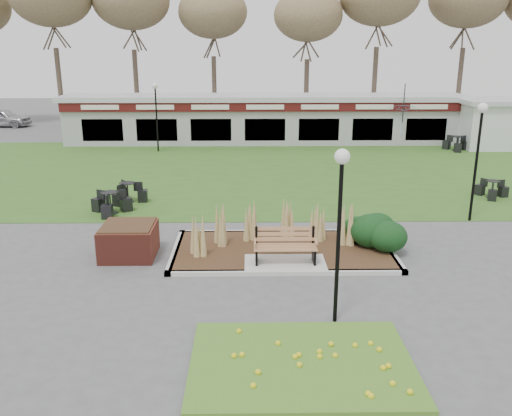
{
  "coord_description": "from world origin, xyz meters",
  "views": [
    {
      "loc": [
        -0.99,
        -13.52,
        5.78
      ],
      "look_at": [
        -0.77,
        2.0,
        1.12
      ],
      "focal_mm": 38.0,
      "sensor_mm": 36.0,
      "label": 1
    }
  ],
  "objects_px": {
    "bistro_set_d": "(456,146)",
    "brick_planter": "(129,240)",
    "car_silver": "(2,118)",
    "patio_umbrella": "(402,120)",
    "food_pavilion": "(264,119)",
    "bistro_set_a": "(111,206)",
    "service_hut": "(496,123)",
    "lamp_post_mid_right": "(479,136)",
    "bistro_set_b": "(128,196)",
    "bistro_set_c": "(492,192)",
    "park_bench": "(285,245)",
    "lamp_post_far_left": "(156,102)",
    "car_black": "(147,123)",
    "lamp_post_near_left": "(340,199)"
  },
  "relations": [
    {
      "from": "lamp_post_mid_right",
      "to": "bistro_set_a",
      "type": "height_order",
      "value": "lamp_post_mid_right"
    },
    {
      "from": "lamp_post_far_left",
      "to": "bistro_set_d",
      "type": "height_order",
      "value": "lamp_post_far_left"
    },
    {
      "from": "brick_planter",
      "to": "food_pavilion",
      "type": "height_order",
      "value": "food_pavilion"
    },
    {
      "from": "brick_planter",
      "to": "patio_umbrella",
      "type": "relative_size",
      "value": 0.58
    },
    {
      "from": "bistro_set_a",
      "to": "bistro_set_c",
      "type": "distance_m",
      "value": 14.68
    },
    {
      "from": "lamp_post_near_left",
      "to": "car_silver",
      "type": "xyz_separation_m",
      "value": [
        -20.08,
        29.91,
        -2.1
      ]
    },
    {
      "from": "park_bench",
      "to": "lamp_post_mid_right",
      "type": "bearing_deg",
      "value": 30.11
    },
    {
      "from": "lamp_post_near_left",
      "to": "bistro_set_b",
      "type": "height_order",
      "value": "lamp_post_near_left"
    },
    {
      "from": "brick_planter",
      "to": "service_hut",
      "type": "distance_m",
      "value": 24.71
    },
    {
      "from": "service_hut",
      "to": "lamp_post_mid_right",
      "type": "height_order",
      "value": "lamp_post_mid_right"
    },
    {
      "from": "park_bench",
      "to": "patio_umbrella",
      "type": "bearing_deg",
      "value": 65.74
    },
    {
      "from": "service_hut",
      "to": "patio_umbrella",
      "type": "distance_m",
      "value": 5.5
    },
    {
      "from": "car_silver",
      "to": "bistro_set_c",
      "type": "bearing_deg",
      "value": -120.43
    },
    {
      "from": "lamp_post_mid_right",
      "to": "bistro_set_d",
      "type": "xyz_separation_m",
      "value": [
        4.32,
        12.91,
        -2.64
      ]
    },
    {
      "from": "brick_planter",
      "to": "car_silver",
      "type": "height_order",
      "value": "car_silver"
    },
    {
      "from": "car_silver",
      "to": "lamp_post_mid_right",
      "type": "bearing_deg",
      "value": -126.33
    },
    {
      "from": "lamp_post_mid_right",
      "to": "bistro_set_a",
      "type": "xyz_separation_m",
      "value": [
        -12.54,
        0.98,
        -2.64
      ]
    },
    {
      "from": "bistro_set_b",
      "to": "bistro_set_d",
      "type": "bearing_deg",
      "value": 32.31
    },
    {
      "from": "food_pavilion",
      "to": "patio_umbrella",
      "type": "height_order",
      "value": "food_pavilion"
    },
    {
      "from": "service_hut",
      "to": "lamp_post_near_left",
      "type": "xyz_separation_m",
      "value": [
        -12.61,
        -20.91,
        1.33
      ]
    },
    {
      "from": "bistro_set_c",
      "to": "bistro_set_a",
      "type": "bearing_deg",
      "value": -172.41
    },
    {
      "from": "service_hut",
      "to": "car_black",
      "type": "bearing_deg",
      "value": 163.92
    },
    {
      "from": "lamp_post_near_left",
      "to": "bistro_set_c",
      "type": "xyz_separation_m",
      "value": [
        7.74,
        9.92,
        -2.54
      ]
    },
    {
      "from": "bistro_set_d",
      "to": "brick_planter",
      "type": "bearing_deg",
      "value": -133.78
    },
    {
      "from": "park_bench",
      "to": "bistro_set_a",
      "type": "relative_size",
      "value": 1.14
    },
    {
      "from": "food_pavilion",
      "to": "bistro_set_d",
      "type": "bearing_deg",
      "value": -15.16
    },
    {
      "from": "bistro_set_b",
      "to": "car_silver",
      "type": "relative_size",
      "value": 0.36
    },
    {
      "from": "bistro_set_b",
      "to": "lamp_post_far_left",
      "type": "bearing_deg",
      "value": 92.78
    },
    {
      "from": "bistro_set_d",
      "to": "park_bench",
      "type": "bearing_deg",
      "value": -123.13
    },
    {
      "from": "bistro_set_d",
      "to": "car_black",
      "type": "xyz_separation_m",
      "value": [
        -18.93,
        7.2,
        0.33
      ]
    },
    {
      "from": "park_bench",
      "to": "lamp_post_near_left",
      "type": "height_order",
      "value": "lamp_post_near_left"
    },
    {
      "from": "park_bench",
      "to": "food_pavilion",
      "type": "distance_m",
      "value": 19.73
    },
    {
      "from": "bistro_set_c",
      "to": "bistro_set_d",
      "type": "xyz_separation_m",
      "value": [
        2.3,
        9.99,
        0.04
      ]
    },
    {
      "from": "lamp_post_far_left",
      "to": "bistro_set_c",
      "type": "bearing_deg",
      "value": -34.11
    },
    {
      "from": "bistro_set_b",
      "to": "car_black",
      "type": "xyz_separation_m",
      "value": [
        -2.39,
        17.66,
        0.34
      ]
    },
    {
      "from": "bistro_set_a",
      "to": "car_silver",
      "type": "relative_size",
      "value": 0.37
    },
    {
      "from": "food_pavilion",
      "to": "bistro_set_a",
      "type": "relative_size",
      "value": 16.51
    },
    {
      "from": "lamp_post_near_left",
      "to": "car_silver",
      "type": "bearing_deg",
      "value": 123.88
    },
    {
      "from": "service_hut",
      "to": "bistro_set_a",
      "type": "height_order",
      "value": "service_hut"
    },
    {
      "from": "bistro_set_d",
      "to": "lamp_post_mid_right",
      "type": "bearing_deg",
      "value": -108.48
    },
    {
      "from": "brick_planter",
      "to": "lamp_post_mid_right",
      "type": "bearing_deg",
      "value": 15.65
    },
    {
      "from": "patio_umbrella",
      "to": "food_pavilion",
      "type": "bearing_deg",
      "value": 166.21
    },
    {
      "from": "lamp_post_near_left",
      "to": "bistro_set_a",
      "type": "height_order",
      "value": "lamp_post_near_left"
    },
    {
      "from": "park_bench",
      "to": "car_silver",
      "type": "xyz_separation_m",
      "value": [
        -19.19,
        26.75,
        0.09
      ]
    },
    {
      "from": "food_pavilion",
      "to": "bistro_set_c",
      "type": "relative_size",
      "value": 19.5
    },
    {
      "from": "service_hut",
      "to": "bistro_set_a",
      "type": "xyz_separation_m",
      "value": [
        -19.42,
        -12.93,
        -1.17
      ]
    },
    {
      "from": "bistro_set_b",
      "to": "bistro_set_c",
      "type": "bearing_deg",
      "value": 1.89
    },
    {
      "from": "car_silver",
      "to": "patio_umbrella",
      "type": "bearing_deg",
      "value": -103.04
    },
    {
      "from": "brick_planter",
      "to": "service_hut",
      "type": "height_order",
      "value": "service_hut"
    },
    {
      "from": "bistro_set_b",
      "to": "patio_umbrella",
      "type": "relative_size",
      "value": 0.55
    }
  ]
}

